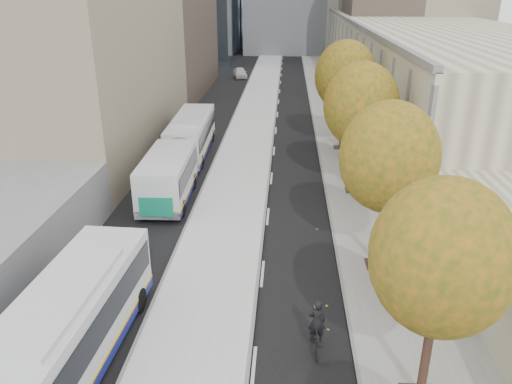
# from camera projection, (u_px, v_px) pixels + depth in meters

# --- Properties ---
(bus_platform) EXTENTS (4.25, 150.00, 0.15)m
(bus_platform) POSITION_uv_depth(u_px,v_px,m) (250.00, 132.00, 43.62)
(bus_platform) COLOR #BCBCBC
(bus_platform) RESTS_ON ground
(sidewalk) EXTENTS (4.75, 150.00, 0.08)m
(sidewalk) POSITION_uv_depth(u_px,v_px,m) (342.00, 134.00, 43.17)
(sidewalk) COLOR gray
(sidewalk) RESTS_ON ground
(building_tan) EXTENTS (18.00, 92.00, 8.00)m
(building_tan) POSITION_uv_depth(u_px,v_px,m) (408.00, 49.00, 67.76)
(building_tan) COLOR gray
(building_tan) RESTS_ON ground
(bus_shelter) EXTENTS (1.90, 4.40, 2.53)m
(bus_shelter) POSITION_uv_depth(u_px,v_px,m) (443.00, 247.00, 20.09)
(bus_shelter) COLOR #383A3F
(bus_shelter) RESTS_ON sidewalk
(tree_b) EXTENTS (4.00, 4.00, 6.97)m
(tree_b) POSITION_uv_depth(u_px,v_px,m) (442.00, 258.00, 13.63)
(tree_b) COLOR black
(tree_b) RESTS_ON sidewalk
(tree_c) EXTENTS (4.20, 4.20, 7.28)m
(tree_c) POSITION_uv_depth(u_px,v_px,m) (389.00, 157.00, 20.92)
(tree_c) COLOR black
(tree_c) RESTS_ON sidewalk
(tree_d) EXTENTS (4.40, 4.40, 7.60)m
(tree_d) POSITION_uv_depth(u_px,v_px,m) (361.00, 105.00, 29.14)
(tree_d) COLOR black
(tree_d) RESTS_ON sidewalk
(tree_e) EXTENTS (4.60, 4.60, 7.92)m
(tree_e) POSITION_uv_depth(u_px,v_px,m) (345.00, 76.00, 37.36)
(tree_e) COLOR black
(tree_e) RESTS_ON sidewalk
(bus_far) EXTENTS (3.02, 17.18, 2.85)m
(bus_far) POSITION_uv_depth(u_px,v_px,m) (183.00, 150.00, 34.09)
(bus_far) COLOR silver
(bus_far) RESTS_ON ground
(cyclist) EXTENTS (0.62, 1.65, 2.09)m
(cyclist) POSITION_uv_depth(u_px,v_px,m) (316.00, 333.00, 17.28)
(cyclist) COLOR black
(cyclist) RESTS_ON ground
(distant_car) EXTENTS (2.49, 4.38, 1.41)m
(distant_car) POSITION_uv_depth(u_px,v_px,m) (240.00, 73.00, 69.80)
(distant_car) COLOR silver
(distant_car) RESTS_ON ground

